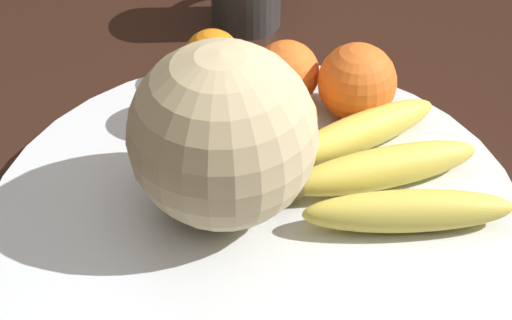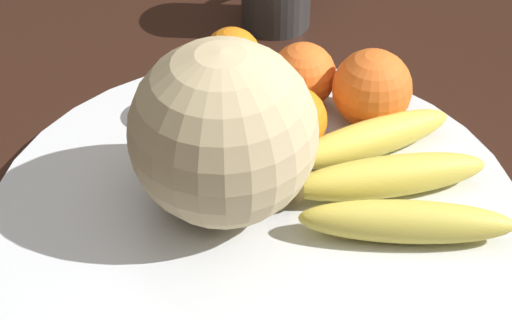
{
  "view_description": "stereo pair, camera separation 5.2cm",
  "coord_description": "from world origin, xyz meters",
  "px_view_note": "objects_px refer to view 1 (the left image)",
  "views": [
    {
      "loc": [
        -0.13,
        0.51,
        1.22
      ],
      "look_at": [
        0.06,
        0.03,
        0.8
      ],
      "focal_mm": 60.0,
      "sensor_mm": 36.0,
      "label": 1
    },
    {
      "loc": [
        -0.18,
        0.49,
        1.22
      ],
      "look_at": [
        0.06,
        0.03,
        0.8
      ],
      "focal_mm": 60.0,
      "sensor_mm": 36.0,
      "label": 2
    }
  ],
  "objects_px": {
    "fruit_bowl": "(256,213)",
    "orange_back_right": "(284,118)",
    "orange_mid_center": "(357,82)",
    "banana_bunch": "(380,170)",
    "orange_back_left": "(212,58)",
    "orange_front_right": "(197,94)",
    "produce_tag": "(250,177)",
    "melon": "(223,135)",
    "orange_front_left": "(287,73)",
    "kitchen_table": "(328,286)"
  },
  "relations": [
    {
      "from": "orange_front_right",
      "to": "orange_back_left",
      "type": "distance_m",
      "value": 0.06
    },
    {
      "from": "fruit_bowl",
      "to": "orange_mid_center",
      "type": "xyz_separation_m",
      "value": [
        -0.04,
        -0.15,
        0.04
      ]
    },
    {
      "from": "orange_mid_center",
      "to": "orange_back_right",
      "type": "bearing_deg",
      "value": 54.58
    },
    {
      "from": "orange_front_left",
      "to": "orange_front_right",
      "type": "relative_size",
      "value": 0.97
    },
    {
      "from": "orange_front_right",
      "to": "orange_mid_center",
      "type": "relative_size",
      "value": 0.88
    },
    {
      "from": "kitchen_table",
      "to": "orange_back_right",
      "type": "relative_size",
      "value": 27.55
    },
    {
      "from": "orange_back_left",
      "to": "orange_back_right",
      "type": "xyz_separation_m",
      "value": [
        -0.1,
        0.06,
        0.0
      ]
    },
    {
      "from": "produce_tag",
      "to": "orange_back_left",
      "type": "bearing_deg",
      "value": -7.37
    },
    {
      "from": "melon",
      "to": "kitchen_table",
      "type": "bearing_deg",
      "value": -154.49
    },
    {
      "from": "banana_bunch",
      "to": "orange_back_left",
      "type": "relative_size",
      "value": 3.72
    },
    {
      "from": "melon",
      "to": "orange_front_left",
      "type": "xyz_separation_m",
      "value": [
        0.0,
        -0.16,
        -0.04
      ]
    },
    {
      "from": "melon",
      "to": "orange_back_left",
      "type": "distance_m",
      "value": 0.18
    },
    {
      "from": "kitchen_table",
      "to": "produce_tag",
      "type": "relative_size",
      "value": 21.1
    },
    {
      "from": "orange_front_right",
      "to": "orange_mid_center",
      "type": "bearing_deg",
      "value": -154.19
    },
    {
      "from": "orange_front_right",
      "to": "orange_mid_center",
      "type": "height_order",
      "value": "orange_mid_center"
    },
    {
      "from": "orange_front_left",
      "to": "orange_front_right",
      "type": "distance_m",
      "value": 0.09
    },
    {
      "from": "melon",
      "to": "orange_front_right",
      "type": "height_order",
      "value": "melon"
    },
    {
      "from": "kitchen_table",
      "to": "orange_front_left",
      "type": "distance_m",
      "value": 0.2
    },
    {
      "from": "banana_bunch",
      "to": "produce_tag",
      "type": "relative_size",
      "value": 2.77
    },
    {
      "from": "banana_bunch",
      "to": "orange_mid_center",
      "type": "relative_size",
      "value": 2.92
    },
    {
      "from": "orange_front_right",
      "to": "orange_back_right",
      "type": "bearing_deg",
      "value": 178.54
    },
    {
      "from": "orange_front_left",
      "to": "kitchen_table",
      "type": "bearing_deg",
      "value": 125.66
    },
    {
      "from": "orange_back_right",
      "to": "melon",
      "type": "bearing_deg",
      "value": 79.86
    },
    {
      "from": "orange_mid_center",
      "to": "kitchen_table",
      "type": "bearing_deg",
      "value": 98.65
    },
    {
      "from": "orange_front_right",
      "to": "banana_bunch",
      "type": "bearing_deg",
      "value": 171.27
    },
    {
      "from": "orange_front_right",
      "to": "produce_tag",
      "type": "height_order",
      "value": "orange_front_right"
    },
    {
      "from": "fruit_bowl",
      "to": "produce_tag",
      "type": "bearing_deg",
      "value": -60.29
    },
    {
      "from": "kitchen_table",
      "to": "produce_tag",
      "type": "distance_m",
      "value": 0.13
    },
    {
      "from": "fruit_bowl",
      "to": "banana_bunch",
      "type": "bearing_deg",
      "value": -144.84
    },
    {
      "from": "fruit_bowl",
      "to": "orange_back_left",
      "type": "relative_size",
      "value": 7.74
    },
    {
      "from": "banana_bunch",
      "to": "orange_back_left",
      "type": "height_order",
      "value": "orange_back_left"
    },
    {
      "from": "orange_mid_center",
      "to": "orange_back_right",
      "type": "distance_m",
      "value": 0.08
    },
    {
      "from": "kitchen_table",
      "to": "banana_bunch",
      "type": "distance_m",
      "value": 0.13
    },
    {
      "from": "melon",
      "to": "orange_back_right",
      "type": "xyz_separation_m",
      "value": [
        -0.02,
        -0.09,
        -0.04
      ]
    },
    {
      "from": "orange_back_left",
      "to": "orange_front_left",
      "type": "bearing_deg",
      "value": 179.09
    },
    {
      "from": "orange_back_right",
      "to": "produce_tag",
      "type": "bearing_deg",
      "value": 79.26
    },
    {
      "from": "orange_front_left",
      "to": "orange_mid_center",
      "type": "distance_m",
      "value": 0.07
    },
    {
      "from": "kitchen_table",
      "to": "fruit_bowl",
      "type": "bearing_deg",
      "value": 28.15
    },
    {
      "from": "orange_front_right",
      "to": "produce_tag",
      "type": "relative_size",
      "value": 0.83
    },
    {
      "from": "kitchen_table",
      "to": "orange_back_left",
      "type": "distance_m",
      "value": 0.24
    },
    {
      "from": "orange_back_right",
      "to": "orange_front_right",
      "type": "bearing_deg",
      "value": -1.46
    },
    {
      "from": "orange_mid_center",
      "to": "fruit_bowl",
      "type": "bearing_deg",
      "value": 75.5
    },
    {
      "from": "orange_front_right",
      "to": "orange_back_left",
      "type": "bearing_deg",
      "value": -78.81
    },
    {
      "from": "orange_front_left",
      "to": "produce_tag",
      "type": "bearing_deg",
      "value": 94.93
    },
    {
      "from": "fruit_bowl",
      "to": "orange_back_right",
      "type": "bearing_deg",
      "value": -85.21
    },
    {
      "from": "fruit_bowl",
      "to": "orange_front_left",
      "type": "height_order",
      "value": "orange_front_left"
    },
    {
      "from": "orange_front_right",
      "to": "orange_front_left",
      "type": "bearing_deg",
      "value": -135.82
    },
    {
      "from": "orange_front_left",
      "to": "orange_back_left",
      "type": "relative_size",
      "value": 1.09
    },
    {
      "from": "fruit_bowl",
      "to": "orange_back_right",
      "type": "xyz_separation_m",
      "value": [
        0.01,
        -0.09,
        0.04
      ]
    },
    {
      "from": "orange_front_left",
      "to": "orange_back_left",
      "type": "xyz_separation_m",
      "value": [
        0.08,
        -0.0,
        -0.0
      ]
    }
  ]
}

